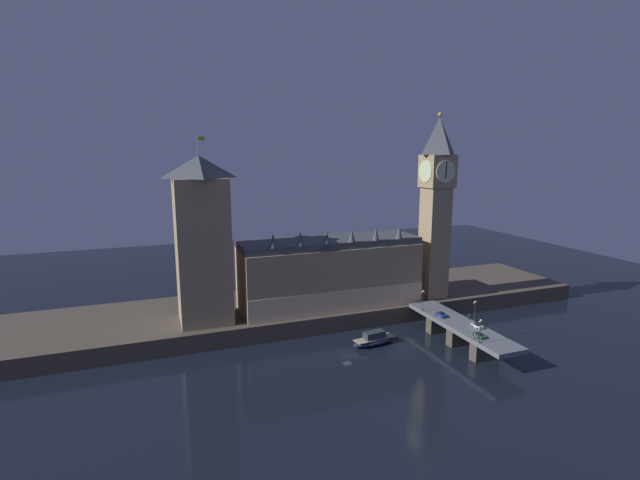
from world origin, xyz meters
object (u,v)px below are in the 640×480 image
clock_tower (436,202)px  pedestrian_near_rail (475,336)px  street_lamp_mid (475,309)px  boat_upstream (374,340)px  car_northbound_lead (441,315)px  car_northbound_trail (479,335)px  victoria_tower (202,240)px  pedestrian_mid_walk (469,317)px  car_southbound_lead (477,326)px  street_lamp_near (480,328)px  street_lamp_far (423,298)px

clock_tower → pedestrian_near_rail: bearing=-108.3°
street_lamp_mid → boat_upstream: 33.96m
car_northbound_lead → car_northbound_trail: 18.90m
victoria_tower → pedestrian_mid_walk: victoria_tower is taller
clock_tower → pedestrian_mid_walk: 45.15m
victoria_tower → pedestrian_mid_walk: 90.17m
victoria_tower → car_northbound_lead: size_ratio=13.92×
pedestrian_near_rail → street_lamp_mid: street_lamp_mid is taller
car_southbound_lead → street_lamp_mid: size_ratio=0.58×
car_southbound_lead → pedestrian_near_rail: (-6.87, -7.21, 0.30)m
street_lamp_near → boat_upstream: size_ratio=0.45×
clock_tower → street_lamp_near: bearing=-107.7°
car_southbound_lead → pedestrian_mid_walk: pedestrian_mid_walk is taller
car_northbound_trail → pedestrian_near_rail: size_ratio=2.30×
pedestrian_near_rail → boat_upstream: 31.17m
car_southbound_lead → pedestrian_mid_walk: 7.45m
street_lamp_near → car_northbound_lead: bearing=83.1°
pedestrian_mid_walk → street_lamp_near: 19.82m
pedestrian_near_rail → street_lamp_near: 4.45m
pedestrian_mid_walk → car_northbound_trail: bearing=-116.9°
car_northbound_trail → street_lamp_far: 26.45m
clock_tower → pedestrian_near_rail: 56.83m
car_northbound_lead → pedestrian_mid_walk: pedestrian_mid_walk is taller
car_northbound_trail → car_southbound_lead: 7.92m
pedestrian_mid_walk → clock_tower: bearing=80.1°
car_northbound_lead → pedestrian_near_rail: pedestrian_near_rail is taller
clock_tower → victoria_tower: 85.92m
car_northbound_lead → pedestrian_near_rail: 19.78m
street_lamp_far → boat_upstream: size_ratio=0.45×
victoria_tower → street_lamp_near: size_ratio=8.37×
boat_upstream → victoria_tower: bearing=153.2°
car_northbound_trail → boat_upstream: size_ratio=0.26×
car_southbound_lead → street_lamp_far: bearing=110.4°
pedestrian_near_rail → pedestrian_mid_walk: (9.15, 14.30, -0.09)m
car_northbound_lead → street_lamp_mid: 11.15m
pedestrian_mid_walk → street_lamp_near: street_lamp_near is taller
car_northbound_lead → pedestrian_near_rail: size_ratio=2.40×
pedestrian_mid_walk → street_lamp_mid: (0.40, -2.27, 3.49)m
clock_tower → car_northbound_trail: size_ratio=16.78×
victoria_tower → car_southbound_lead: victoria_tower is taller
victoria_tower → street_lamp_near: 88.93m
pedestrian_near_rail → pedestrian_mid_walk: 16.98m
street_lamp_far → boat_upstream: 23.94m
victoria_tower → car_northbound_trail: size_ratio=14.56×
clock_tower → car_northbound_trail: (-11.87, -42.12, -34.85)m
car_northbound_lead → pedestrian_mid_walk: bearing=-37.9°
victoria_tower → street_lamp_mid: 90.47m
clock_tower → boat_upstream: 58.32m
victoria_tower → street_lamp_near: bearing=-34.9°
pedestrian_near_rail → clock_tower: bearing=71.7°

